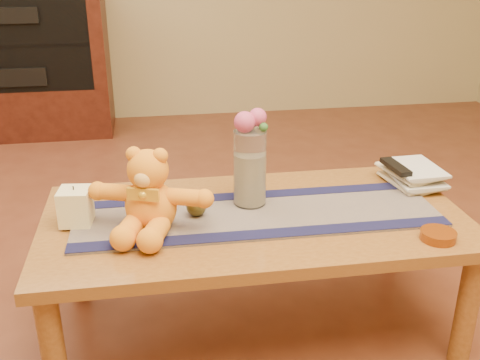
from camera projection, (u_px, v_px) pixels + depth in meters
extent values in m
plane|color=#5E2B1A|center=(254.00, 325.00, 2.05)|extent=(5.50, 5.50, 0.00)
cube|color=brown|center=(255.00, 220.00, 1.88)|extent=(1.40, 0.70, 0.04)
cylinder|color=brown|center=(53.00, 352.00, 1.61)|extent=(0.07, 0.07, 0.41)
cylinder|color=brown|center=(467.00, 309.00, 1.80)|extent=(0.07, 0.07, 0.41)
cylinder|color=brown|center=(75.00, 251.00, 2.13)|extent=(0.07, 0.07, 0.41)
cylinder|color=brown|center=(393.00, 226.00, 2.33)|extent=(0.07, 0.07, 0.41)
cube|color=#17163E|center=(258.00, 214.00, 1.87)|extent=(1.20, 0.36, 0.01)
cube|color=#13143A|center=(266.00, 234.00, 1.73)|extent=(1.20, 0.07, 0.00)
cube|color=#13143A|center=(250.00, 195.00, 2.00)|extent=(1.20, 0.07, 0.00)
cube|color=#FFF6BB|center=(76.00, 206.00, 1.78)|extent=(0.11, 0.11, 0.12)
cylinder|color=black|center=(73.00, 188.00, 1.75)|extent=(0.00, 0.00, 0.01)
cylinder|color=silver|center=(250.00, 168.00, 1.89)|extent=(0.11, 0.11, 0.26)
cylinder|color=beige|center=(250.00, 179.00, 1.90)|extent=(0.09, 0.09, 0.18)
sphere|color=#C34577|center=(245.00, 122.00, 1.81)|extent=(0.07, 0.07, 0.07)
sphere|color=#C34577|center=(258.00, 117.00, 1.83)|extent=(0.06, 0.06, 0.06)
sphere|color=#4F5BAD|center=(251.00, 120.00, 1.86)|extent=(0.04, 0.04, 0.04)
sphere|color=#4F5BAD|center=(240.00, 124.00, 1.84)|extent=(0.04, 0.04, 0.04)
sphere|color=#33662D|center=(263.00, 127.00, 1.82)|extent=(0.03, 0.03, 0.03)
sphere|color=#443B16|center=(196.00, 206.00, 1.84)|extent=(0.08, 0.08, 0.07)
imported|color=beige|center=(392.00, 184.00, 2.08)|extent=(0.20, 0.24, 0.02)
imported|color=beige|center=(394.00, 180.00, 2.07)|extent=(0.16, 0.22, 0.02)
imported|color=beige|center=(391.00, 175.00, 2.07)|extent=(0.21, 0.25, 0.02)
imported|color=beige|center=(395.00, 170.00, 2.06)|extent=(0.17, 0.23, 0.02)
cube|color=black|center=(396.00, 167.00, 2.04)|extent=(0.06, 0.16, 0.02)
cylinder|color=#BF5914|center=(438.00, 235.00, 1.71)|extent=(0.14, 0.14, 0.03)
cube|color=black|center=(19.00, 57.00, 3.90)|extent=(1.20, 0.50, 1.10)
cube|color=black|center=(10.00, 47.00, 3.65)|extent=(1.02, 0.03, 0.61)
cube|color=black|center=(12.00, 44.00, 3.73)|extent=(1.02, 0.20, 0.02)
cube|color=black|center=(8.00, 13.00, 3.67)|extent=(0.42, 0.28, 0.10)
cube|color=black|center=(18.00, 73.00, 3.82)|extent=(0.42, 0.28, 0.12)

